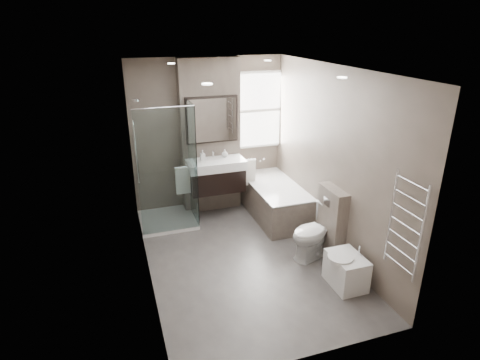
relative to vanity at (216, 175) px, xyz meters
name	(u,v)px	position (x,y,z in m)	size (l,w,h in m)	color
room	(244,172)	(0.00, -1.43, 0.56)	(2.70, 3.90, 2.70)	#4D4946
vanity_pier	(210,137)	(0.00, 0.35, 0.56)	(1.00, 0.25, 2.60)	#64594F
vanity	(216,175)	(0.00, 0.00, 0.00)	(0.95, 0.47, 0.66)	black
mirror_cabinet	(212,120)	(0.00, 0.19, 0.89)	(0.86, 0.08, 0.76)	black
towel_left	(183,180)	(-0.56, -0.02, -0.02)	(0.24, 0.06, 0.44)	silver
towel_right	(248,173)	(0.56, -0.02, -0.02)	(0.24, 0.06, 0.44)	silver
shower_enclosure	(173,196)	(-0.75, -0.08, -0.25)	(0.90, 0.90, 2.00)	white
bathtub	(274,199)	(0.92, -0.33, -0.43)	(0.75, 1.60, 0.57)	#64594F
window	(258,110)	(0.90, 0.45, 0.93)	(0.98, 0.06, 1.33)	white
toilet	(315,232)	(0.97, -1.68, -0.36)	(0.43, 0.75, 0.76)	white
cistern_box	(331,222)	(1.21, -1.68, -0.24)	(0.19, 0.55, 1.00)	#64594F
bidet	(346,270)	(1.01, -2.41, -0.52)	(0.45, 0.52, 0.54)	white
towel_radiator	(405,225)	(1.25, -3.03, 0.38)	(0.03, 0.49, 1.10)	silver
soap_bottle_a	(203,155)	(-0.21, 0.05, 0.35)	(0.08, 0.08, 0.17)	white
soap_bottle_b	(225,153)	(0.19, 0.11, 0.33)	(0.10, 0.10, 0.13)	white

